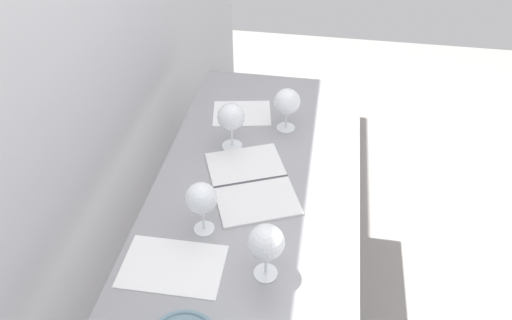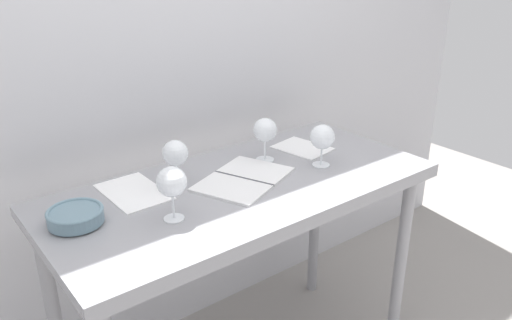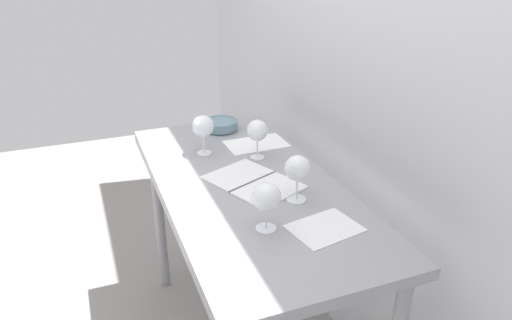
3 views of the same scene
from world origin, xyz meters
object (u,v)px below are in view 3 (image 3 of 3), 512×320
Objects in this scene: wine_glass_far_left at (257,131)px; wine_glass_near_right at (266,198)px; tasting_sheet_lower at (325,228)px; wine_glass_near_left at (203,127)px; tasting_sheet_upper at (256,144)px; wine_glass_far_right at (298,170)px; tasting_bowl at (221,124)px; open_notebook at (253,182)px.

wine_glass_far_left is 0.56m from wine_glass_near_right.
wine_glass_far_left is 0.78× the size of tasting_sheet_lower.
tasting_sheet_upper is (-0.02, 0.25, -0.12)m from wine_glass_near_left.
wine_glass_far_right reaches higher than tasting_sheet_lower.
tasting_sheet_upper is at bearing 22.54° from tasting_bowl.
wine_glass_far_right reaches higher than wine_glass_far_left.
tasting_sheet_lower is (0.38, 0.10, -0.00)m from open_notebook.
wine_glass_far_right is 0.79× the size of tasting_sheet_lower.
tasting_sheet_lower is 0.97m from tasting_bowl.
wine_glass_far_right is 0.55m from wine_glass_near_left.
open_notebook is at bearing -25.15° from wine_glass_far_left.
wine_glass_near_right is 0.72m from tasting_sheet_upper.
open_notebook is (0.34, 0.10, -0.12)m from wine_glass_near_left.
wine_glass_far_left is at bearing 179.60° from wine_glass_far_right.
tasting_sheet_lower is (0.20, 0.00, -0.12)m from wine_glass_far_right.
wine_glass_near_right is (0.53, -0.18, -0.01)m from wine_glass_far_left.
wine_glass_near_left is 0.42× the size of open_notebook.
wine_glass_far_right reaches higher than tasting_sheet_upper.
open_notebook is 1.52× the size of tasting_sheet_upper.
tasting_bowl is (-0.97, -0.05, 0.03)m from tasting_sheet_lower.
wine_glass_far_right is at bearing 128.19° from wine_glass_near_right.
open_notebook is at bearing -23.96° from tasting_sheet_upper.
open_notebook is (-0.31, 0.08, -0.11)m from wine_glass_near_right.
wine_glass_near_left is 0.65m from wine_glass_near_right.
wine_glass_near_left reaches higher than tasting_sheet_upper.
wine_glass_far_left is 0.26m from open_notebook.
open_notebook is 0.39m from tasting_sheet_upper.
wine_glass_near_left reaches higher than wine_glass_near_right.
tasting_sheet_upper is 0.74m from tasting_sheet_lower.
wine_glass_near_right is at bearing -121.17° from tasting_sheet_lower.
wine_glass_near_right is at bearing -51.81° from wine_glass_far_right.
tasting_sheet_upper is (-0.14, 0.05, -0.12)m from wine_glass_far_left.
wine_glass_far_right is 0.39m from wine_glass_far_left.
wine_glass_far_right is 0.63× the size of tasting_sheet_upper.
tasting_sheet_upper is (-0.36, 0.15, -0.00)m from open_notebook.
wine_glass_near_right reaches higher than tasting_sheet_lower.
wine_glass_far_left is 0.41× the size of open_notebook.
wine_glass_far_right is 0.77m from tasting_bowl.
tasting_sheet_lower is at bearing 1.02° from wine_glass_far_right.
wine_glass_near_left is 1.03× the size of tasting_bowl.
wine_glass_near_left is at bearing -175.09° from tasting_sheet_lower.
wine_glass_near_right is (0.14, -0.17, -0.01)m from wine_glass_far_right.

